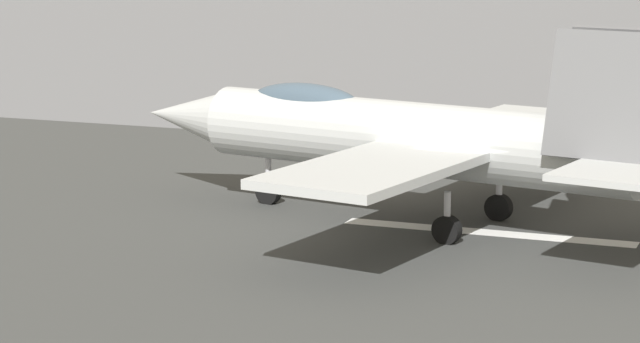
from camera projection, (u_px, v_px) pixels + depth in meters
The scene contains 4 objects.
ground_plane at pixel (472, 232), 37.22m from camera, with size 400.00×400.00×0.00m, color slate.
runway_strip at pixel (473, 232), 37.21m from camera, with size 240.00×26.00×0.02m.
fighter_jet at pixel (412, 136), 37.74m from camera, with size 17.64×15.04×5.67m.
marker_cone_mid at pixel (321, 134), 51.64m from camera, with size 0.44×0.44×0.55m, color orange.
Camera 1 is at (-9.05, 35.33, 8.64)m, focal length 77.20 mm.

